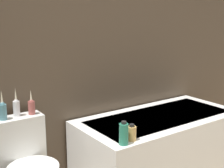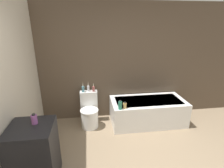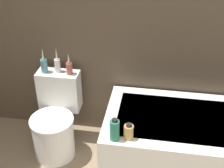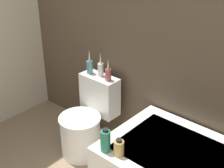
% 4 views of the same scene
% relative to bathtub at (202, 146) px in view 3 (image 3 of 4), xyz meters
% --- Properties ---
extents(wall_back_tiled, '(6.40, 0.06, 2.60)m').
position_rel_bathtub_xyz_m(wall_back_tiled, '(-0.75, 0.45, 1.02)').
color(wall_back_tiled, brown).
rests_on(wall_back_tiled, ground_plane).
extents(bathtub, '(1.63, 0.79, 0.54)m').
position_rel_bathtub_xyz_m(bathtub, '(0.00, 0.00, 0.00)').
color(bathtub, white).
rests_on(bathtub, ground).
extents(toilet, '(0.39, 0.55, 0.72)m').
position_rel_bathtub_xyz_m(toilet, '(-1.30, 0.06, 0.03)').
color(toilet, white).
rests_on(toilet, ground).
extents(vase_gold, '(0.06, 0.06, 0.23)m').
position_rel_bathtub_xyz_m(vase_gold, '(-1.41, 0.24, 0.53)').
color(vase_gold, teal).
rests_on(vase_gold, toilet).
extents(vase_silver, '(0.05, 0.05, 0.23)m').
position_rel_bathtub_xyz_m(vase_silver, '(-1.30, 0.27, 0.52)').
color(vase_silver, silver).
rests_on(vase_silver, toilet).
extents(vase_bronze, '(0.05, 0.05, 0.20)m').
position_rel_bathtub_xyz_m(vase_bronze, '(-1.19, 0.25, 0.52)').
color(vase_bronze, '#994C47').
rests_on(vase_bronze, toilet).
extents(shampoo_bottle_tall, '(0.07, 0.07, 0.19)m').
position_rel_bathtub_xyz_m(shampoo_bottle_tall, '(-0.69, -0.33, 0.35)').
color(shampoo_bottle_tall, '#267259').
rests_on(shampoo_bottle_tall, bathtub).
extents(shampoo_bottle_short, '(0.07, 0.07, 0.13)m').
position_rel_bathtub_xyz_m(shampoo_bottle_short, '(-0.59, -0.30, 0.33)').
color(shampoo_bottle_short, tan).
rests_on(shampoo_bottle_short, bathtub).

